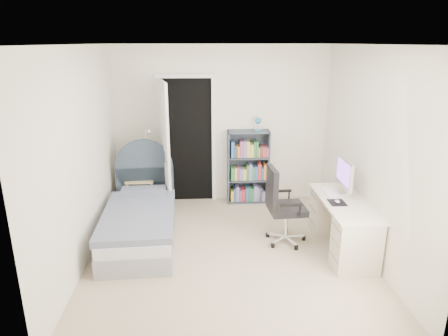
{
  "coord_description": "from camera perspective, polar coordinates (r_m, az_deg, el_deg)",
  "views": [
    {
      "loc": [
        -0.31,
        -4.47,
        2.53
      ],
      "look_at": [
        -0.04,
        0.32,
        1.0
      ],
      "focal_mm": 32.0,
      "sensor_mm": 36.0,
      "label": 1
    }
  ],
  "objects": [
    {
      "name": "room_shell",
      "position": [
        4.66,
        0.69,
        1.69
      ],
      "size": [
        3.5,
        3.7,
        2.6
      ],
      "color": "tan",
      "rests_on": "ground"
    },
    {
      "name": "door",
      "position": [
        6.19,
        -7.31,
        3.49
      ],
      "size": [
        0.92,
        0.82,
        2.06
      ],
      "color": "black",
      "rests_on": "ground"
    },
    {
      "name": "bed",
      "position": [
        5.48,
        -11.83,
        -7.23
      ],
      "size": [
        0.97,
        1.92,
        1.16
      ],
      "color": "gray",
      "rests_on": "ground"
    },
    {
      "name": "nightstand",
      "position": [
        6.32,
        -11.86,
        -2.41
      ],
      "size": [
        0.42,
        0.42,
        0.62
      ],
      "color": "tan",
      "rests_on": "ground"
    },
    {
      "name": "floor_lamp",
      "position": [
        6.2,
        -10.6,
        -1.49
      ],
      "size": [
        0.19,
        0.19,
        1.31
      ],
      "color": "silver",
      "rests_on": "ground"
    },
    {
      "name": "bookcase",
      "position": [
        6.48,
        3.48,
        -0.15
      ],
      "size": [
        0.66,
        0.28,
        1.41
      ],
      "color": "#3E4654",
      "rests_on": "ground"
    },
    {
      "name": "desk",
      "position": [
        5.27,
        16.54,
        -7.48
      ],
      "size": [
        0.54,
        1.35,
        1.1
      ],
      "color": "beige",
      "rests_on": "ground"
    },
    {
      "name": "office_chair",
      "position": [
        5.19,
        8.12,
        -4.83
      ],
      "size": [
        0.53,
        0.55,
        1.03
      ],
      "color": "silver",
      "rests_on": "ground"
    }
  ]
}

